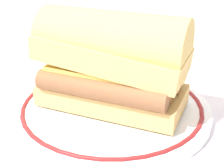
{
  "coord_description": "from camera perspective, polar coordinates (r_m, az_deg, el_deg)",
  "views": [
    {
      "loc": [
        0.03,
        -0.4,
        0.23
      ],
      "look_at": [
        -0.01,
        -0.0,
        0.04
      ],
      "focal_mm": 53.03,
      "sensor_mm": 36.0,
      "label": 1
    }
  ],
  "objects": [
    {
      "name": "plate",
      "position": [
        0.46,
        0.0,
        -4.23
      ],
      "size": [
        0.27,
        0.27,
        0.01
      ],
      "color": "white",
      "rests_on": "ground_plane"
    },
    {
      "name": "ground_plane",
      "position": [
        0.46,
        0.87,
        -4.97
      ],
      "size": [
        1.5,
        1.5,
        0.0
      ],
      "primitive_type": "plane",
      "color": "silver"
    },
    {
      "name": "sausage_sandwich",
      "position": [
        0.43,
        0.0,
        3.99
      ],
      "size": [
        0.21,
        0.15,
        0.13
      ],
      "rotation": [
        0.0,
        0.0,
        -0.3
      ],
      "color": "tan",
      "rests_on": "plate"
    }
  ]
}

